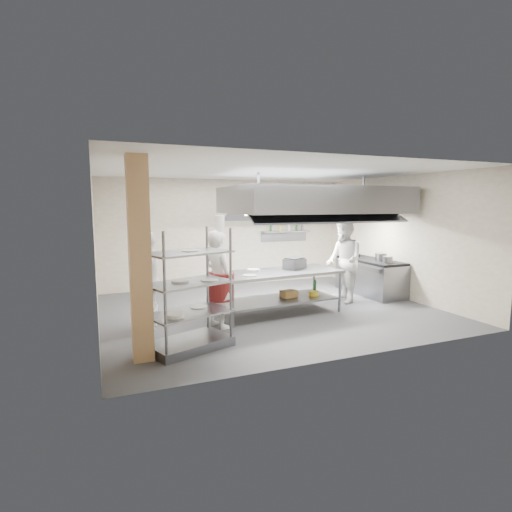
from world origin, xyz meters
name	(u,v)px	position (x,y,z in m)	size (l,w,h in m)	color
floor	(269,310)	(0.00, 0.00, 0.00)	(7.00, 7.00, 0.00)	#2D2D2F
ceiling	(270,171)	(0.00, 0.00, 3.00)	(7.00, 7.00, 0.00)	silver
wall_back	(227,233)	(0.00, 3.00, 1.50)	(7.00, 7.00, 0.00)	#9E917D
wall_left	(95,249)	(-3.50, 0.00, 1.50)	(6.00, 6.00, 0.00)	#9E917D
wall_right	(398,237)	(3.50, 0.00, 1.50)	(6.00, 6.00, 0.00)	#9E917D
column	(140,260)	(-2.90, -1.90, 1.50)	(0.30, 0.30, 3.00)	tan
exhaust_hood	(313,200)	(1.30, 0.40, 2.40)	(4.00, 2.50, 0.60)	slate
hood_strip_a	(279,214)	(0.40, 0.40, 2.08)	(1.60, 0.12, 0.04)	white
hood_strip_b	(345,214)	(2.20, 0.40, 2.08)	(1.60, 0.12, 0.04)	white
wall_shelf	(286,232)	(1.80, 2.84, 1.50)	(1.50, 0.28, 0.04)	slate
island	(278,292)	(0.05, -0.35, 0.46)	(2.67, 1.11, 0.91)	gray
island_worktop	(278,273)	(0.05, -0.35, 0.88)	(2.67, 1.11, 0.06)	slate
island_undershelf	(278,300)	(0.05, -0.35, 0.30)	(2.46, 1.00, 0.04)	slate
pass_rack	(188,290)	(-2.16, -1.71, 0.97)	(1.29, 0.75, 1.93)	slate
cooking_range	(370,278)	(3.08, 0.50, 0.42)	(0.80, 2.00, 0.84)	slate
range_top	(371,260)	(3.08, 0.50, 0.87)	(0.78, 1.96, 0.06)	black
chef_head	(218,279)	(-1.40, -0.79, 0.92)	(0.67, 0.44, 1.83)	silver
chef_line	(344,261)	(1.92, 0.00, 0.99)	(0.96, 0.75, 1.97)	white
chef_plating	(149,280)	(-2.60, -0.39, 0.91)	(1.07, 0.45, 1.83)	white
griddle	(295,264)	(0.54, -0.14, 1.02)	(0.43, 0.34, 0.21)	slate
wicker_basket	(289,294)	(0.32, -0.31, 0.39)	(0.34, 0.23, 0.15)	olive
stockpot	(381,257)	(3.11, 0.14, 1.00)	(0.29, 0.29, 0.20)	gray
plate_stack	(189,311)	(-2.16, -1.71, 0.62)	(0.28, 0.28, 0.05)	silver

